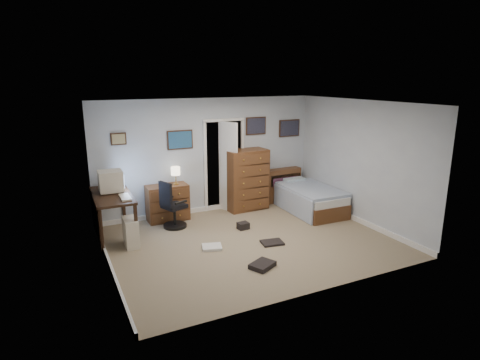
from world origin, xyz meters
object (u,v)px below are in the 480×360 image
Objects in this scene: low_dresser at (168,203)px; bed at (308,198)px; computer_desk at (107,205)px; tall_dresser at (246,179)px; office_chair at (172,210)px.

bed is at bearing -14.68° from low_dresser.
computer_desk is 1.08× the size of tall_dresser.
low_dresser is at bearing 21.45° from computer_desk.
bed is (3.02, -0.76, -0.09)m from low_dresser.
tall_dresser is 1.46m from bed.
tall_dresser is at bearing 9.26° from computer_desk.
low_dresser is at bearing 175.56° from tall_dresser.
tall_dresser is (1.82, -0.02, 0.30)m from low_dresser.
low_dresser reaches higher than bed.
computer_desk reaches higher than bed.
computer_desk is at bearing -160.24° from low_dresser.
tall_dresser reaches higher than bed.
office_chair is 0.71× the size of tall_dresser.
office_chair reaches higher than bed.
tall_dresser is at bearing -1.41° from low_dresser.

